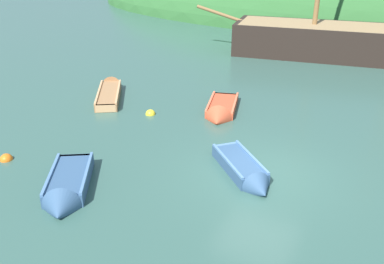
# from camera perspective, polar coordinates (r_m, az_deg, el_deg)

# --- Properties ---
(ground_plane) EXTENTS (120.00, 120.00, 0.00)m
(ground_plane) POSITION_cam_1_polar(r_m,az_deg,el_deg) (13.23, 9.29, -5.65)
(ground_plane) COLOR #33564C
(shore_hill) EXTENTS (45.58, 20.28, 10.97)m
(shore_hill) POSITION_cam_1_polar(r_m,az_deg,el_deg) (41.91, 16.32, 14.96)
(shore_hill) COLOR #2D602D
(shore_hill) RESTS_ON ground
(sailing_ship) EXTENTS (16.91, 6.13, 13.05)m
(sailing_ship) POSITION_cam_1_polar(r_m,az_deg,el_deg) (26.93, 21.64, 10.57)
(sailing_ship) COLOR black
(sailing_ship) RESTS_ON ground
(rowboat_outer_right) EXTENTS (2.57, 3.10, 1.04)m
(rowboat_outer_right) POSITION_cam_1_polar(r_m,az_deg,el_deg) (12.61, -16.42, -7.39)
(rowboat_outer_right) COLOR #335175
(rowboat_outer_right) RESTS_ON ground
(rowboat_near_dock) EXTENTS (2.95, 3.73, 0.88)m
(rowboat_near_dock) POSITION_cam_1_polar(r_m,az_deg,el_deg) (19.79, -10.96, 5.22)
(rowboat_near_dock) COLOR #9E7047
(rowboat_near_dock) RESTS_ON ground
(rowboat_far) EXTENTS (1.95, 3.16, 1.06)m
(rowboat_far) POSITION_cam_1_polar(r_m,az_deg,el_deg) (17.41, 3.88, 2.75)
(rowboat_far) COLOR #C64C2D
(rowboat_far) RESTS_ON ground
(rowboat_portside) EXTENTS (2.75, 2.61, 0.86)m
(rowboat_portside) POSITION_cam_1_polar(r_m,az_deg,el_deg) (13.03, 7.06, -5.36)
(rowboat_portside) COLOR #335175
(rowboat_portside) RESTS_ON ground
(buoy_orange) EXTENTS (0.41, 0.41, 0.41)m
(buoy_orange) POSITION_cam_1_polar(r_m,az_deg,el_deg) (15.14, -23.61, -3.42)
(buoy_orange) COLOR orange
(buoy_orange) RESTS_ON ground
(buoy_yellow) EXTENTS (0.41, 0.41, 0.41)m
(buoy_yellow) POSITION_cam_1_polar(r_m,az_deg,el_deg) (17.41, -5.59, 2.38)
(buoy_yellow) COLOR yellow
(buoy_yellow) RESTS_ON ground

